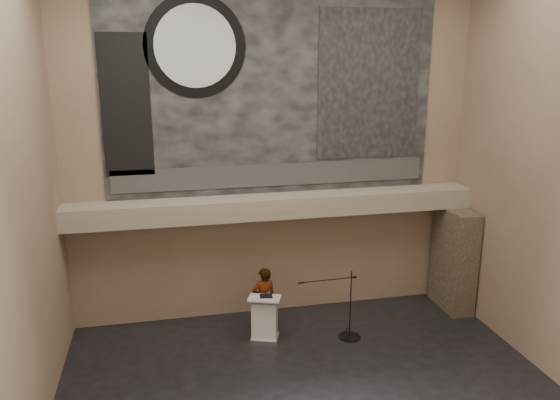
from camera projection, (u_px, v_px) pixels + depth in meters
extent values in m
plane|color=black|center=(315.00, 399.00, 10.68)|extent=(10.00, 10.00, 0.00)
cube|color=#816952|center=(273.00, 150.00, 13.35)|extent=(10.00, 0.02, 8.50)
cube|color=#816952|center=(424.00, 276.00, 5.80)|extent=(10.00, 0.02, 8.50)
cube|color=#816952|center=(12.00, 205.00, 8.55)|extent=(0.02, 8.00, 8.50)
cube|color=gray|center=(277.00, 206.00, 13.31)|extent=(10.00, 0.80, 0.50)
cylinder|color=#B2893D|center=(211.00, 221.00, 13.01)|extent=(0.04, 0.04, 0.06)
cylinder|color=#B2893D|center=(351.00, 213.00, 13.73)|extent=(0.04, 0.04, 0.06)
cube|color=black|center=(273.00, 90.00, 12.94)|extent=(8.00, 0.05, 5.00)
cube|color=#313131|center=(274.00, 175.00, 13.44)|extent=(7.76, 0.02, 0.55)
cylinder|color=black|center=(195.00, 46.00, 12.28)|extent=(2.30, 0.02, 2.30)
cylinder|color=silver|center=(195.00, 46.00, 12.26)|extent=(1.84, 0.02, 1.84)
cube|color=black|center=(369.00, 85.00, 13.37)|extent=(2.60, 0.02, 3.60)
cube|color=black|center=(126.00, 106.00, 12.28)|extent=(1.10, 0.02, 3.20)
cube|color=#403327|center=(454.00, 259.00, 14.26)|extent=(0.60, 1.40, 2.70)
cube|color=silver|center=(265.00, 338.00, 12.90)|extent=(0.78, 0.68, 0.08)
cube|color=white|center=(265.00, 318.00, 12.77)|extent=(0.67, 0.56, 0.96)
cube|color=white|center=(265.00, 298.00, 12.62)|extent=(0.86, 0.72, 0.13)
cube|color=black|center=(266.00, 296.00, 12.60)|extent=(0.32, 0.27, 0.04)
cube|color=white|center=(258.00, 298.00, 12.54)|extent=(0.21, 0.28, 0.00)
imported|color=silver|center=(264.00, 300.00, 13.14)|extent=(0.63, 0.46, 1.62)
cylinder|color=black|center=(349.00, 337.00, 13.01)|extent=(0.52, 0.52, 0.02)
cylinder|color=black|center=(350.00, 305.00, 12.79)|extent=(0.03, 0.03, 1.69)
cylinder|color=black|center=(326.00, 280.00, 12.46)|extent=(1.36, 0.08, 0.02)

